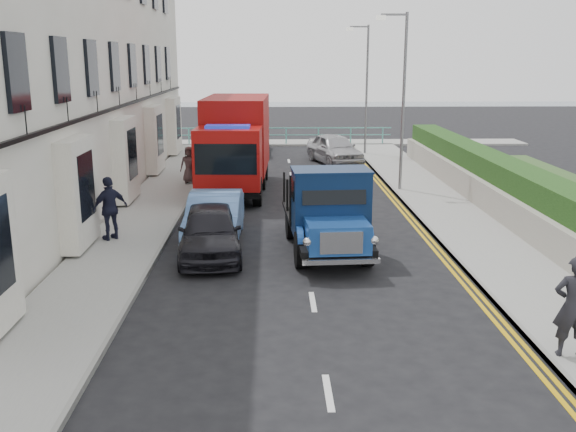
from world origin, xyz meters
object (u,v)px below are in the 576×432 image
object	(u,v)px
lamp_mid	(401,92)
pedestrian_east_near	(573,307)
red_lorry	(235,142)
bedford_lorry	(329,217)
parked_car_front	(210,231)
lamp_far	(365,82)

from	to	relation	value
lamp_mid	pedestrian_east_near	xyz separation A→B (m)	(0.22, -15.00, -2.94)
red_lorry	bedford_lorry	bearing A→B (deg)	-69.70
parked_car_front	red_lorry	bearing A→B (deg)	83.96
lamp_mid	red_lorry	bearing A→B (deg)	175.79
lamp_mid	lamp_far	size ratio (longest dim) A/B	1.00
bedford_lorry	red_lorry	size ratio (longest dim) A/B	0.73
red_lorry	pedestrian_east_near	size ratio (longest dim) A/B	3.85
bedford_lorry	pedestrian_east_near	bearing A→B (deg)	-62.68
bedford_lorry	pedestrian_east_near	distance (m)	7.36
bedford_lorry	red_lorry	distance (m)	9.68
parked_car_front	bedford_lorry	bearing A→B (deg)	-7.88
lamp_mid	bedford_lorry	xyz separation A→B (m)	(-3.53, -8.67, -2.88)
parked_car_front	pedestrian_east_near	xyz separation A→B (m)	(7.00, -6.52, 0.35)
lamp_far	parked_car_front	distance (m)	19.96
lamp_mid	parked_car_front	world-z (taller)	lamp_mid
lamp_mid	pedestrian_east_near	size ratio (longest dim) A/B	3.73
parked_car_front	pedestrian_east_near	size ratio (longest dim) A/B	2.21
lamp_far	parked_car_front	bearing A→B (deg)	-110.14
lamp_far	pedestrian_east_near	world-z (taller)	lamp_far
bedford_lorry	parked_car_front	xyz separation A→B (m)	(-3.25, 0.19, -0.41)
bedford_lorry	parked_car_front	world-z (taller)	bedford_lorry
lamp_mid	red_lorry	world-z (taller)	lamp_mid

